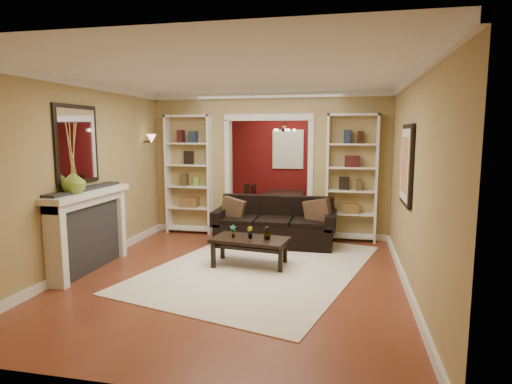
% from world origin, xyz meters
% --- Properties ---
extents(floor, '(8.00, 8.00, 0.00)m').
position_xyz_m(floor, '(0.00, 0.00, 0.00)').
color(floor, brown).
rests_on(floor, ground).
extents(ceiling, '(8.00, 8.00, 0.00)m').
position_xyz_m(ceiling, '(0.00, 0.00, 2.70)').
color(ceiling, white).
rests_on(ceiling, ground).
extents(wall_back, '(8.00, 0.00, 8.00)m').
position_xyz_m(wall_back, '(0.00, 4.00, 1.35)').
color(wall_back, tan).
rests_on(wall_back, ground).
extents(wall_front, '(8.00, 0.00, 8.00)m').
position_xyz_m(wall_front, '(0.00, -4.00, 1.35)').
color(wall_front, tan).
rests_on(wall_front, ground).
extents(wall_left, '(0.00, 8.00, 8.00)m').
position_xyz_m(wall_left, '(-2.25, 0.00, 1.35)').
color(wall_left, tan).
rests_on(wall_left, ground).
extents(wall_right, '(0.00, 8.00, 8.00)m').
position_xyz_m(wall_right, '(2.25, 0.00, 1.35)').
color(wall_right, tan).
rests_on(wall_right, ground).
extents(partition_wall, '(4.50, 0.15, 2.70)m').
position_xyz_m(partition_wall, '(0.00, 1.20, 1.35)').
color(partition_wall, tan).
rests_on(partition_wall, floor).
extents(red_back_panel, '(4.44, 0.04, 2.64)m').
position_xyz_m(red_back_panel, '(0.00, 3.97, 1.32)').
color(red_back_panel, maroon).
rests_on(red_back_panel, floor).
extents(dining_window, '(0.78, 0.03, 0.98)m').
position_xyz_m(dining_window, '(0.00, 3.93, 1.55)').
color(dining_window, '#8CA5CC').
rests_on(dining_window, wall_back).
extents(area_rug, '(3.57, 4.33, 0.01)m').
position_xyz_m(area_rug, '(0.24, -0.89, 0.01)').
color(area_rug, white).
rests_on(area_rug, floor).
extents(sofa, '(2.12, 0.92, 0.83)m').
position_xyz_m(sofa, '(0.25, 0.45, 0.41)').
color(sofa, black).
rests_on(sofa, floor).
extents(pillow_left, '(0.43, 0.20, 0.41)m').
position_xyz_m(pillow_left, '(-0.51, 0.43, 0.61)').
color(pillow_left, brown).
rests_on(pillow_left, sofa).
extents(pillow_right, '(0.48, 0.31, 0.46)m').
position_xyz_m(pillow_right, '(1.00, 0.43, 0.64)').
color(pillow_right, brown).
rests_on(pillow_right, sofa).
extents(coffee_table, '(1.18, 0.75, 0.42)m').
position_xyz_m(coffee_table, '(0.08, -0.82, 0.21)').
color(coffee_table, black).
rests_on(coffee_table, floor).
extents(plant_left, '(0.12, 0.10, 0.19)m').
position_xyz_m(plant_left, '(-0.17, -0.82, 0.51)').
color(plant_left, '#336626').
rests_on(plant_left, coffee_table).
extents(plant_center, '(0.12, 0.12, 0.17)m').
position_xyz_m(plant_center, '(0.08, -0.82, 0.51)').
color(plant_center, '#336626').
rests_on(plant_center, coffee_table).
extents(plant_right, '(0.12, 0.12, 0.21)m').
position_xyz_m(plant_right, '(0.34, -0.82, 0.52)').
color(plant_right, '#336626').
rests_on(plant_right, coffee_table).
extents(bookshelf_left, '(0.90, 0.30, 2.30)m').
position_xyz_m(bookshelf_left, '(-1.55, 1.03, 1.15)').
color(bookshelf_left, white).
rests_on(bookshelf_left, floor).
extents(bookshelf_right, '(0.90, 0.30, 2.30)m').
position_xyz_m(bookshelf_right, '(1.55, 1.03, 1.15)').
color(bookshelf_right, white).
rests_on(bookshelf_right, floor).
extents(fireplace, '(0.32, 1.70, 1.16)m').
position_xyz_m(fireplace, '(-2.09, -1.50, 0.58)').
color(fireplace, white).
rests_on(fireplace, floor).
extents(vase, '(0.41, 0.41, 0.33)m').
position_xyz_m(vase, '(-2.09, -1.82, 1.32)').
color(vase, olive).
rests_on(vase, fireplace).
extents(mirror, '(0.03, 0.95, 1.10)m').
position_xyz_m(mirror, '(-2.23, -1.50, 1.80)').
color(mirror, silver).
rests_on(mirror, wall_left).
extents(wall_sconce, '(0.18, 0.18, 0.22)m').
position_xyz_m(wall_sconce, '(-2.15, 0.55, 1.83)').
color(wall_sconce, '#FFE0A5').
rests_on(wall_sconce, wall_left).
extents(framed_art, '(0.04, 0.85, 1.05)m').
position_xyz_m(framed_art, '(2.21, -1.00, 1.55)').
color(framed_art, black).
rests_on(framed_art, wall_right).
extents(dining_table, '(1.67, 0.93, 0.59)m').
position_xyz_m(dining_table, '(0.09, 2.64, 0.29)').
color(dining_table, black).
rests_on(dining_table, floor).
extents(dining_chair_nw, '(0.56, 0.56, 0.87)m').
position_xyz_m(dining_chair_nw, '(-0.46, 2.34, 0.44)').
color(dining_chair_nw, black).
rests_on(dining_chair_nw, floor).
extents(dining_chair_ne, '(0.54, 0.54, 0.90)m').
position_xyz_m(dining_chair_ne, '(0.64, 2.34, 0.45)').
color(dining_chair_ne, black).
rests_on(dining_chair_ne, floor).
extents(dining_chair_sw, '(0.48, 0.48, 0.78)m').
position_xyz_m(dining_chair_sw, '(-0.46, 2.94, 0.39)').
color(dining_chair_sw, black).
rests_on(dining_chair_sw, floor).
extents(dining_chair_se, '(0.49, 0.49, 0.91)m').
position_xyz_m(dining_chair_se, '(0.64, 2.94, 0.45)').
color(dining_chair_se, black).
rests_on(dining_chair_se, floor).
extents(chandelier, '(0.50, 0.50, 0.30)m').
position_xyz_m(chandelier, '(0.00, 2.70, 2.02)').
color(chandelier, '#341F17').
rests_on(chandelier, ceiling).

